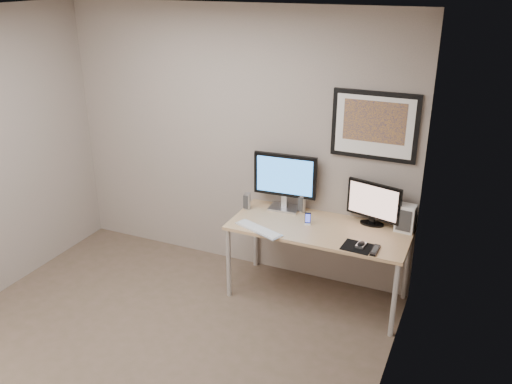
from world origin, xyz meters
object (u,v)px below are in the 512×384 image
Objects in this scene: monitor_tv at (374,203)px; fan_unit at (405,218)px; desk at (319,234)px; speaker_right at (302,203)px; keyboard at (258,229)px; monitor_large at (285,179)px; phone_dock at (308,219)px; speaker_left at (247,201)px; framed_art at (374,126)px.

fan_unit is (0.29, -0.01, -0.09)m from monitor_tv.
speaker_right is at bearing 134.25° from desk.
fan_unit reaches higher than keyboard.
fan_unit is at bearing 7.16° from speaker_right.
speaker_right is (0.17, 0.02, -0.22)m from monitor_large.
monitor_large is 5.15× the size of phone_dock.
monitor_tv is (0.42, 0.24, 0.28)m from desk.
desk is 9.91× the size of speaker_left.
monitor_tv is 3.11× the size of speaker_left.
speaker_left is 0.96× the size of speaker_right.
framed_art is at bearing 15.30° from speaker_left.
fan_unit is at bearing -15.83° from framed_art.
monitor_large reaches higher than fan_unit.
framed_art reaches higher than phone_dock.
framed_art is 6.35× the size of phone_dock.
monitor_tv is at bearing -3.67° from monitor_large.
framed_art is 3.01× the size of fan_unit.
monitor_large is at bearing 150.61° from desk.
desk is 0.62m from monitor_large.
keyboard is (-0.22, -0.54, -0.08)m from speaker_right.
monitor_tv is 0.30m from fan_unit.
monitor_large is 3.61× the size of speaker_right.
keyboard is (-0.89, -0.52, -0.21)m from monitor_tv.
phone_dock is (-0.53, -0.23, -0.16)m from monitor_tv.
keyboard is (-0.36, -0.29, -0.05)m from phone_dock.
monitor_tv reaches higher than phone_dock.
speaker_right reaches higher than desk.
monitor_tv is 1.05m from keyboard.
monitor_large is 1.26× the size of keyboard.
framed_art reaches higher than speaker_right.
keyboard is (-0.47, -0.28, 0.07)m from desk.
phone_dock is (0.14, -0.25, -0.03)m from speaker_right.
speaker_left is 1.47m from fan_unit.
framed_art reaches higher than monitor_tv.
fan_unit is (1.47, 0.13, 0.04)m from speaker_left.
phone_dock is at bearing -39.92° from monitor_large.
monitor_large is 0.85m from monitor_tv.
framed_art is 1.23× the size of monitor_large.
desk is at bearing 51.64° from keyboard.
phone_dock is (0.32, -0.23, -0.25)m from monitor_large.
speaker_right is at bearing 103.06° from phone_dock.
monitor_large is at bearing -175.88° from fan_unit.
speaker_right reaches higher than speaker_left.
speaker_left is 0.65m from phone_dock.
keyboard is (-0.82, -0.61, -0.88)m from framed_art.
fan_unit reaches higher than speaker_left.
framed_art is at bearing 43.46° from desk.
desk is 3.32× the size of keyboard.
phone_dock is (-0.46, -0.32, -0.83)m from framed_art.
speaker_left is at bearing -170.40° from fan_unit.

